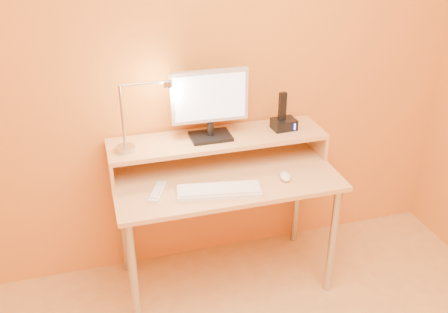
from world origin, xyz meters
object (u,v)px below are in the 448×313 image
object	(u,v)px
keyboard	(219,191)
remote_control	(158,192)
mouse	(285,176)
phone_dock	(284,124)
lamp_base	(126,149)
monitor_panel	(210,96)

from	to	relation	value
keyboard	remote_control	size ratio (longest dim) A/B	2.24
remote_control	mouse	bearing A→B (deg)	19.73
keyboard	mouse	xyz separation A→B (m)	(0.37, 0.04, 0.01)
phone_dock	lamp_base	bearing A→B (deg)	178.30
phone_dock	monitor_panel	bearing A→B (deg)	175.03
monitor_panel	mouse	xyz separation A→B (m)	(0.33, -0.28, -0.38)
monitor_panel	mouse	world-z (taller)	monitor_panel
phone_dock	mouse	world-z (taller)	phone_dock
monitor_panel	mouse	distance (m)	0.58
phone_dock	remote_control	size ratio (longest dim) A/B	0.69
keyboard	lamp_base	bearing A→B (deg)	155.29
remote_control	keyboard	bearing A→B (deg)	7.82
mouse	lamp_base	bearing A→B (deg)	173.38
monitor_panel	lamp_base	world-z (taller)	monitor_panel
phone_dock	mouse	bearing A→B (deg)	-112.38
keyboard	monitor_panel	bearing A→B (deg)	92.51
lamp_base	mouse	bearing A→B (deg)	-17.07
lamp_base	keyboard	size ratio (longest dim) A/B	0.24
monitor_panel	mouse	size ratio (longest dim) A/B	4.23
remote_control	lamp_base	bearing A→B (deg)	144.33
phone_dock	keyboard	world-z (taller)	phone_dock
phone_dock	mouse	distance (m)	0.34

